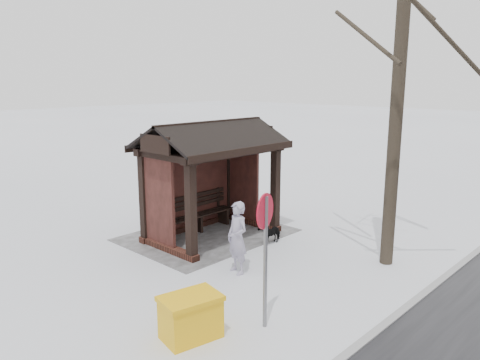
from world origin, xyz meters
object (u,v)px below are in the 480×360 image
Objects in this scene: bus_shelter at (208,156)px; grit_bin at (191,317)px; pedestrian at (237,238)px; dog at (270,233)px; road_sign at (265,232)px.

grit_bin is at bearing 44.15° from bus_shelter.
pedestrian reaches higher than dog.
dog is at bearing -143.77° from grit_bin.
pedestrian is at bearing -140.50° from road_sign.
road_sign reaches higher than pedestrian.
pedestrian is at bearing -69.83° from dog.
bus_shelter is 1.55× the size of road_sign.
dog is 4.39m from road_sign.
pedestrian is 2.47× the size of dog.
grit_bin is (3.66, 3.55, -1.80)m from bus_shelter.
road_sign is (2.56, 4.17, -0.49)m from bus_shelter.
dog is 0.28× the size of road_sign.
grit_bin is at bearing -65.39° from dog.
pedestrian is 2.13m from dog.
grit_bin is at bearing -50.54° from pedestrian.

